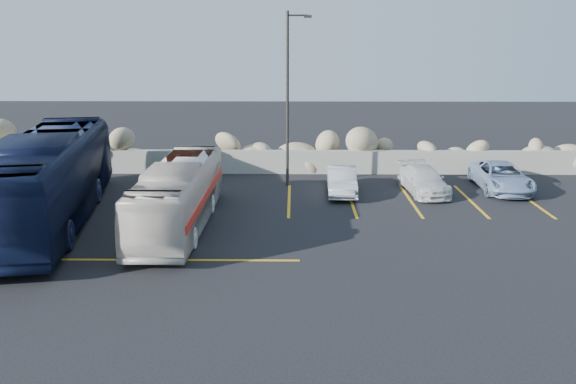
{
  "coord_description": "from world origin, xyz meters",
  "views": [
    {
      "loc": [
        2.81,
        -16.48,
        6.95
      ],
      "look_at": [
        2.59,
        4.0,
        1.22
      ],
      "focal_mm": 35.0,
      "sensor_mm": 36.0,
      "label": 1
    }
  ],
  "objects_px": {
    "lamppost": "(289,95)",
    "car_d": "(501,177)",
    "vintage_bus": "(179,195)",
    "car_b": "(342,181)",
    "car_c": "(423,180)",
    "tour_coach": "(48,179)"
  },
  "relations": [
    {
      "from": "lamppost",
      "to": "car_d",
      "type": "xyz_separation_m",
      "value": [
        9.87,
        -0.64,
        -3.67
      ]
    },
    {
      "from": "lamppost",
      "to": "vintage_bus",
      "type": "relative_size",
      "value": 0.91
    },
    {
      "from": "car_b",
      "to": "car_c",
      "type": "height_order",
      "value": "car_b"
    },
    {
      "from": "vintage_bus",
      "to": "car_d",
      "type": "xyz_separation_m",
      "value": [
        13.9,
        5.32,
        -0.59
      ]
    },
    {
      "from": "lamppost",
      "to": "tour_coach",
      "type": "distance_m",
      "value": 10.93
    },
    {
      "from": "car_c",
      "to": "car_d",
      "type": "height_order",
      "value": "car_d"
    },
    {
      "from": "car_b",
      "to": "lamppost",
      "type": "bearing_deg",
      "value": 152.69
    },
    {
      "from": "vintage_bus",
      "to": "car_c",
      "type": "bearing_deg",
      "value": 25.94
    },
    {
      "from": "vintage_bus",
      "to": "car_d",
      "type": "relative_size",
      "value": 1.95
    },
    {
      "from": "car_c",
      "to": "car_d",
      "type": "relative_size",
      "value": 0.88
    },
    {
      "from": "car_b",
      "to": "car_c",
      "type": "xyz_separation_m",
      "value": [
        3.74,
        0.24,
        -0.02
      ]
    },
    {
      "from": "vintage_bus",
      "to": "car_b",
      "type": "relative_size",
      "value": 2.42
    },
    {
      "from": "tour_coach",
      "to": "car_b",
      "type": "height_order",
      "value": "tour_coach"
    },
    {
      "from": "vintage_bus",
      "to": "tour_coach",
      "type": "bearing_deg",
      "value": 174.97
    },
    {
      "from": "tour_coach",
      "to": "car_b",
      "type": "relative_size",
      "value": 3.4
    },
    {
      "from": "vintage_bus",
      "to": "car_c",
      "type": "xyz_separation_m",
      "value": [
        10.2,
        4.84,
        -0.64
      ]
    },
    {
      "from": "car_d",
      "to": "vintage_bus",
      "type": "bearing_deg",
      "value": -156.84
    },
    {
      "from": "car_b",
      "to": "vintage_bus",
      "type": "bearing_deg",
      "value": -142.55
    },
    {
      "from": "tour_coach",
      "to": "car_b",
      "type": "bearing_deg",
      "value": 10.05
    },
    {
      "from": "car_b",
      "to": "car_c",
      "type": "relative_size",
      "value": 0.91
    },
    {
      "from": "lamppost",
      "to": "vintage_bus",
      "type": "xyz_separation_m",
      "value": [
        -4.03,
        -5.96,
        -3.08
      ]
    },
    {
      "from": "lamppost",
      "to": "tour_coach",
      "type": "bearing_deg",
      "value": -149.02
    }
  ]
}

